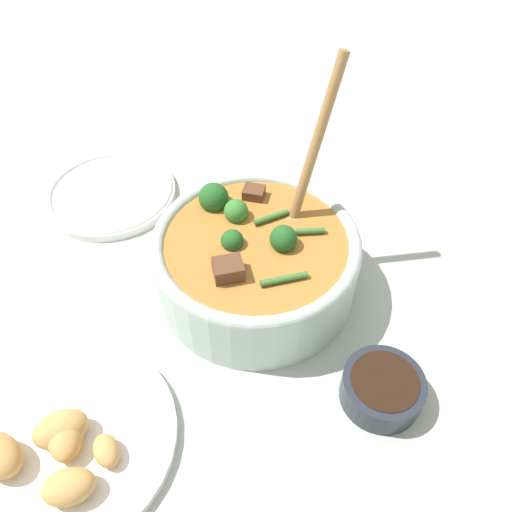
{
  "coord_description": "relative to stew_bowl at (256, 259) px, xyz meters",
  "views": [
    {
      "loc": [
        0.07,
        0.39,
        0.5
      ],
      "look_at": [
        0.0,
        0.0,
        0.06
      ],
      "focal_mm": 35.0,
      "sensor_mm": 36.0,
      "label": 1
    }
  ],
  "objects": [
    {
      "name": "empty_plate",
      "position": [
        0.19,
        -0.21,
        -0.04
      ],
      "size": [
        0.19,
        0.19,
        0.02
      ],
      "color": "white",
      "rests_on": "ground_plane"
    },
    {
      "name": "condiment_bowl",
      "position": [
        -0.1,
        0.17,
        -0.03
      ],
      "size": [
        0.09,
        0.09,
        0.04
      ],
      "color": "#232833",
      "rests_on": "ground_plane"
    },
    {
      "name": "ground_plane",
      "position": [
        0.0,
        0.0,
        -0.05
      ],
      "size": [
        4.0,
        4.0,
        0.0
      ],
      "primitive_type": "plane",
      "color": "#ADBCAD"
    },
    {
      "name": "stew_bowl",
      "position": [
        0.0,
        0.0,
        0.0
      ],
      "size": [
        0.25,
        0.25,
        0.27
      ],
      "color": "#B2C6BC",
      "rests_on": "ground_plane"
    },
    {
      "name": "food_plate",
      "position": [
        0.22,
        0.17,
        -0.04
      ],
      "size": [
        0.22,
        0.22,
        0.05
      ],
      "color": "white",
      "rests_on": "ground_plane"
    }
  ]
}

